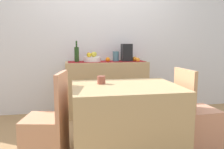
{
  "coord_description": "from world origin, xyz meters",
  "views": [
    {
      "loc": [
        -0.54,
        -2.7,
        1.19
      ],
      "look_at": [
        0.01,
        0.37,
        0.74
      ],
      "focal_mm": 36.64,
      "sensor_mm": 36.0,
      "label": 1
    }
  ],
  "objects": [
    {
      "name": "room_wall_rear",
      "position": [
        0.0,
        1.18,
        1.35
      ],
      "size": [
        6.4,
        0.06,
        2.7
      ],
      "primitive_type": "cube",
      "color": "silver",
      "rests_on": "ground"
    },
    {
      "name": "chair_by_corner",
      "position": [
        0.83,
        -0.44,
        0.27
      ],
      "size": [
        0.42,
        0.42,
        0.9
      ],
      "color": "tan",
      "rests_on": "ground"
    },
    {
      "name": "apple_center",
      "position": [
        -0.2,
        0.89,
        0.99
      ],
      "size": [
        0.08,
        0.08,
        0.08
      ],
      "primitive_type": "sphere",
      "color": "gold",
      "rests_on": "fruit_bowl"
    },
    {
      "name": "sideboard_console",
      "position": [
        0.02,
        0.92,
        0.44
      ],
      "size": [
        1.3,
        0.42,
        0.87
      ],
      "primitive_type": "cube",
      "color": "tan",
      "rests_on": "ground"
    },
    {
      "name": "apple_left",
      "position": [
        -0.26,
        0.97,
        0.99
      ],
      "size": [
        0.07,
        0.07,
        0.07
      ],
      "primitive_type": "sphere",
      "color": "#B8372F",
      "rests_on": "fruit_bowl"
    },
    {
      "name": "table_runner",
      "position": [
        0.02,
        0.92,
        0.88
      ],
      "size": [
        1.23,
        0.32,
        0.01
      ],
      "primitive_type": "cube",
      "color": "maroon",
      "rests_on": "sideboard_console"
    },
    {
      "name": "apple_rear",
      "position": [
        -0.16,
        1.0,
        0.99
      ],
      "size": [
        0.08,
        0.08,
        0.08
      ],
      "primitive_type": "sphere",
      "color": "gold",
      "rests_on": "fruit_bowl"
    },
    {
      "name": "ceramic_vase",
      "position": [
        0.17,
        0.92,
        0.95
      ],
      "size": [
        0.1,
        0.1,
        0.16
      ],
      "primitive_type": "cylinder",
      "color": "#457181",
      "rests_on": "sideboard_console"
    },
    {
      "name": "orange_loose_mid",
      "position": [
        0.51,
        0.8,
        0.91
      ],
      "size": [
        0.07,
        0.07,
        0.07
      ],
      "primitive_type": "sphere",
      "color": "orange",
      "rests_on": "sideboard_console"
    },
    {
      "name": "orange_loose_far",
      "position": [
        0.04,
        0.89,
        0.91
      ],
      "size": [
        0.07,
        0.07,
        0.07
      ],
      "primitive_type": "sphere",
      "color": "orange",
      "rests_on": "sideboard_console"
    },
    {
      "name": "orange_loose_near_bowl",
      "position": [
        0.48,
        0.88,
        0.91
      ],
      "size": [
        0.08,
        0.08,
        0.08
      ],
      "primitive_type": "sphere",
      "color": "orange",
      "rests_on": "sideboard_console"
    },
    {
      "name": "apple_right",
      "position": [
        -0.26,
        0.87,
        0.99
      ],
      "size": [
        0.07,
        0.07,
        0.07
      ],
      "primitive_type": "sphere",
      "color": "gold",
      "rests_on": "fruit_bowl"
    },
    {
      "name": "ground_plane",
      "position": [
        0.0,
        0.0,
        -0.01
      ],
      "size": [
        6.4,
        6.4,
        0.02
      ],
      "primitive_type": "cube",
      "color": "#A17A51",
      "rests_on": "ground"
    },
    {
      "name": "dining_table",
      "position": [
        0.02,
        -0.44,
        0.37
      ],
      "size": [
        1.1,
        0.84,
        0.74
      ],
      "primitive_type": "cube",
      "color": "tan",
      "rests_on": "ground"
    },
    {
      "name": "wine_bottle",
      "position": [
        -0.45,
        0.92,
        1.0
      ],
      "size": [
        0.07,
        0.07,
        0.33
      ],
      "color": "#223F18",
      "rests_on": "sideboard_console"
    },
    {
      "name": "fruit_bowl",
      "position": [
        -0.21,
        0.92,
        0.92
      ],
      "size": [
        0.27,
        0.27,
        0.07
      ],
      "primitive_type": "cylinder",
      "color": "white",
      "rests_on": "table_runner"
    },
    {
      "name": "coffee_maker",
      "position": [
        0.35,
        0.92,
        1.01
      ],
      "size": [
        0.16,
        0.18,
        0.28
      ],
      "primitive_type": "cube",
      "color": "black",
      "rests_on": "sideboard_console"
    },
    {
      "name": "coffee_cup",
      "position": [
        -0.22,
        -0.29,
        0.78
      ],
      "size": [
        0.09,
        0.09,
        0.09
      ],
      "primitive_type": "cylinder",
      "color": "brown",
      "rests_on": "dining_table"
    },
    {
      "name": "chair_near_window",
      "position": [
        -0.8,
        -0.44,
        0.27
      ],
      "size": [
        0.47,
        0.47,
        0.9
      ],
      "color": "tan",
      "rests_on": "ground"
    }
  ]
}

